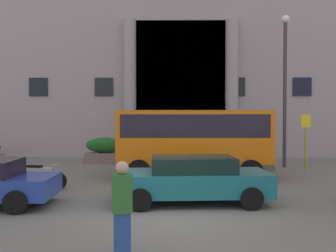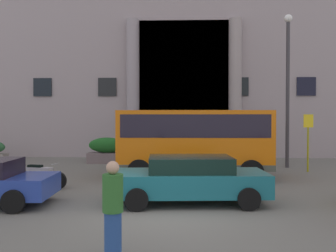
{
  "view_description": "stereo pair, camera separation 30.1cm",
  "coord_description": "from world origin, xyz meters",
  "px_view_note": "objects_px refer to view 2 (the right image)",
  "views": [
    {
      "loc": [
        0.13,
        -9.2,
        2.48
      ],
      "look_at": [
        -0.01,
        4.3,
        2.18
      ],
      "focal_mm": 38.02,
      "sensor_mm": 36.0,
      "label": 1
    },
    {
      "loc": [
        0.43,
        -9.19,
        2.48
      ],
      "look_at": [
        -0.01,
        4.3,
        2.18
      ],
      "focal_mm": 38.02,
      "sensor_mm": 36.0,
      "label": 2
    }
  ],
  "objects_px": {
    "lamppost_plaza_centre": "(288,79)",
    "hedge_planter_far_west": "(107,151)",
    "parked_compact_extra": "(190,179)",
    "pedestrian_woman_with_bag": "(113,210)",
    "scooter_by_planter": "(39,175)",
    "hedge_planter_entrance_left": "(242,153)",
    "bus_stop_sign": "(308,136)",
    "orange_minibus": "(194,138)"
  },
  "relations": [
    {
      "from": "bus_stop_sign",
      "to": "scooter_by_planter",
      "type": "relative_size",
      "value": 1.3
    },
    {
      "from": "orange_minibus",
      "to": "parked_compact_extra",
      "type": "xyz_separation_m",
      "value": [
        -0.29,
        -4.36,
        -0.95
      ]
    },
    {
      "from": "hedge_planter_entrance_left",
      "to": "hedge_planter_far_west",
      "type": "distance_m",
      "value": 7.37
    },
    {
      "from": "pedestrian_woman_with_bag",
      "to": "lamppost_plaza_centre",
      "type": "height_order",
      "value": "lamppost_plaza_centre"
    },
    {
      "from": "hedge_planter_entrance_left",
      "to": "pedestrian_woman_with_bag",
      "type": "xyz_separation_m",
      "value": [
        -4.55,
        -13.27,
        0.29
      ]
    },
    {
      "from": "scooter_by_planter",
      "to": "bus_stop_sign",
      "type": "bearing_deg",
      "value": 32.46
    },
    {
      "from": "bus_stop_sign",
      "to": "lamppost_plaza_centre",
      "type": "bearing_deg",
      "value": 109.69
    },
    {
      "from": "orange_minibus",
      "to": "scooter_by_planter",
      "type": "relative_size",
      "value": 2.99
    },
    {
      "from": "pedestrian_woman_with_bag",
      "to": "lamppost_plaza_centre",
      "type": "relative_size",
      "value": 0.23
    },
    {
      "from": "parked_compact_extra",
      "to": "pedestrian_woman_with_bag",
      "type": "bearing_deg",
      "value": -112.29
    },
    {
      "from": "scooter_by_planter",
      "to": "pedestrian_woman_with_bag",
      "type": "relative_size",
      "value": 1.18
    },
    {
      "from": "hedge_planter_far_west",
      "to": "parked_compact_extra",
      "type": "bearing_deg",
      "value": -64.68
    },
    {
      "from": "hedge_planter_entrance_left",
      "to": "lamppost_plaza_centre",
      "type": "distance_m",
      "value": 4.57
    },
    {
      "from": "bus_stop_sign",
      "to": "hedge_planter_far_west",
      "type": "height_order",
      "value": "bus_stop_sign"
    },
    {
      "from": "parked_compact_extra",
      "to": "pedestrian_woman_with_bag",
      "type": "height_order",
      "value": "pedestrian_woman_with_bag"
    },
    {
      "from": "orange_minibus",
      "to": "parked_compact_extra",
      "type": "bearing_deg",
      "value": -93.51
    },
    {
      "from": "parked_compact_extra",
      "to": "pedestrian_woman_with_bag",
      "type": "xyz_separation_m",
      "value": [
        -1.46,
        -4.24,
        0.17
      ]
    },
    {
      "from": "bus_stop_sign",
      "to": "scooter_by_planter",
      "type": "height_order",
      "value": "bus_stop_sign"
    },
    {
      "from": "parked_compact_extra",
      "to": "bus_stop_sign",
      "type": "bearing_deg",
      "value": 44.59
    },
    {
      "from": "hedge_planter_far_west",
      "to": "pedestrian_woman_with_bag",
      "type": "height_order",
      "value": "pedestrian_woman_with_bag"
    },
    {
      "from": "pedestrian_woman_with_bag",
      "to": "orange_minibus",
      "type": "bearing_deg",
      "value": 129.28
    },
    {
      "from": "hedge_planter_entrance_left",
      "to": "hedge_planter_far_west",
      "type": "xyz_separation_m",
      "value": [
        -7.37,
        0.04,
        0.1
      ]
    },
    {
      "from": "pedestrian_woman_with_bag",
      "to": "scooter_by_planter",
      "type": "bearing_deg",
      "value": 172.19
    },
    {
      "from": "parked_compact_extra",
      "to": "hedge_planter_far_west",
      "type": "bearing_deg",
      "value": 112.05
    },
    {
      "from": "scooter_by_planter",
      "to": "pedestrian_woman_with_bag",
      "type": "distance_m",
      "value": 7.36
    },
    {
      "from": "hedge_planter_entrance_left",
      "to": "hedge_planter_far_west",
      "type": "relative_size",
      "value": 0.97
    },
    {
      "from": "hedge_planter_far_west",
      "to": "lamppost_plaza_centre",
      "type": "xyz_separation_m",
      "value": [
        9.37,
        -1.45,
        3.76
      ]
    },
    {
      "from": "bus_stop_sign",
      "to": "hedge_planter_entrance_left",
      "type": "relative_size",
      "value": 1.28
    },
    {
      "from": "orange_minibus",
      "to": "pedestrian_woman_with_bag",
      "type": "xyz_separation_m",
      "value": [
        -1.75,
        -8.6,
        -0.78
      ]
    },
    {
      "from": "parked_compact_extra",
      "to": "pedestrian_woman_with_bag",
      "type": "relative_size",
      "value": 2.59
    },
    {
      "from": "hedge_planter_entrance_left",
      "to": "pedestrian_woman_with_bag",
      "type": "relative_size",
      "value": 1.19
    },
    {
      "from": "orange_minibus",
      "to": "hedge_planter_far_west",
      "type": "xyz_separation_m",
      "value": [
        -4.58,
        4.71,
        -0.98
      ]
    },
    {
      "from": "hedge_planter_entrance_left",
      "to": "hedge_planter_far_west",
      "type": "bearing_deg",
      "value": 179.68
    },
    {
      "from": "orange_minibus",
      "to": "scooter_by_planter",
      "type": "height_order",
      "value": "orange_minibus"
    },
    {
      "from": "hedge_planter_far_west",
      "to": "parked_compact_extra",
      "type": "xyz_separation_m",
      "value": [
        4.29,
        -9.07,
        0.03
      ]
    },
    {
      "from": "hedge_planter_far_west",
      "to": "pedestrian_woman_with_bag",
      "type": "bearing_deg",
      "value": -78.01
    },
    {
      "from": "hedge_planter_entrance_left",
      "to": "parked_compact_extra",
      "type": "relative_size",
      "value": 0.46
    },
    {
      "from": "hedge_planter_entrance_left",
      "to": "pedestrian_woman_with_bag",
      "type": "height_order",
      "value": "pedestrian_woman_with_bag"
    },
    {
      "from": "hedge_planter_far_west",
      "to": "scooter_by_planter",
      "type": "relative_size",
      "value": 1.05
    },
    {
      "from": "lamppost_plaza_centre",
      "to": "hedge_planter_far_west",
      "type": "bearing_deg",
      "value": 171.21
    },
    {
      "from": "bus_stop_sign",
      "to": "orange_minibus",
      "type": "bearing_deg",
      "value": -161.02
    },
    {
      "from": "pedestrian_woman_with_bag",
      "to": "lamppost_plaza_centre",
      "type": "distance_m",
      "value": 14.01
    }
  ]
}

